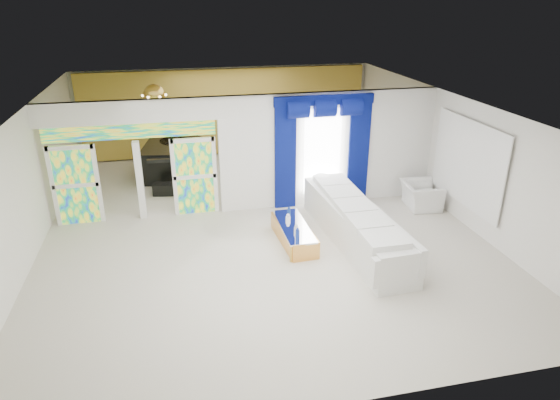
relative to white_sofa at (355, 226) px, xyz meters
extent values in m
plane|color=#B7AF9E|center=(-1.98, 1.46, -0.42)|extent=(12.00, 12.00, 0.00)
cube|color=white|center=(0.17, 2.46, 1.08)|extent=(5.70, 0.18, 3.00)
cube|color=white|center=(-4.83, 2.46, 2.30)|extent=(4.30, 0.18, 0.55)
cube|color=#994C3F|center=(-6.26, 2.46, 0.58)|extent=(0.95, 0.04, 2.00)
cube|color=#994C3F|center=(-3.41, 2.46, 0.58)|extent=(0.95, 0.04, 2.00)
cube|color=#994C3F|center=(-4.83, 2.46, 1.83)|extent=(4.00, 0.05, 0.35)
cube|color=white|center=(-0.08, 2.36, 1.03)|extent=(1.00, 0.02, 2.30)
cube|color=#030D40|center=(-1.08, 2.33, 0.98)|extent=(0.55, 0.10, 2.80)
cube|color=#030D40|center=(0.92, 2.33, 0.98)|extent=(0.55, 0.10, 2.80)
cube|color=#030D40|center=(-0.08, 2.33, 2.40)|extent=(2.60, 0.12, 0.25)
cube|color=white|center=(2.96, 0.46, 1.13)|extent=(0.04, 2.70, 1.90)
cube|color=gold|center=(-1.98, 7.36, 1.08)|extent=(9.70, 0.12, 2.90)
cube|color=silver|center=(0.00, 0.00, 0.00)|extent=(1.19, 4.46, 0.84)
cube|color=gold|center=(-1.35, 0.30, -0.22)|extent=(0.71, 1.86, 0.41)
cube|color=white|center=(0.10, 1.93, -0.23)|extent=(1.16, 0.40, 0.38)
cylinder|color=white|center=(-0.20, 1.93, 0.25)|extent=(0.36, 0.36, 0.58)
imported|color=silver|center=(2.44, 1.52, -0.08)|extent=(1.01, 1.12, 0.67)
cube|color=black|center=(-4.05, 5.50, 0.06)|extent=(1.76, 2.13, 0.97)
cube|color=black|center=(-4.05, 3.90, -0.26)|extent=(1.02, 0.53, 0.32)
cube|color=tan|center=(-6.48, 4.58, -0.03)|extent=(0.57, 0.52, 0.79)
sphere|color=gold|center=(-4.28, 4.86, 2.23)|extent=(0.60, 0.60, 0.60)
cylinder|color=navy|center=(-1.42, -0.30, 0.08)|extent=(0.09, 0.09, 0.19)
cylinder|color=navy|center=(-1.31, 0.92, 0.06)|extent=(0.08, 0.08, 0.16)
cylinder|color=white|center=(-1.41, 0.60, 0.04)|extent=(0.11, 0.11, 0.11)
cylinder|color=silver|center=(-1.38, -0.01, 0.05)|extent=(0.10, 0.10, 0.12)
camera|label=1|loc=(-3.84, -9.42, 4.87)|focal=31.49mm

